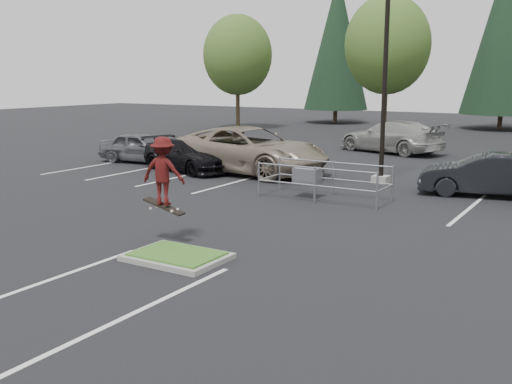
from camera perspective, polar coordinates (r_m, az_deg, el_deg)
The scene contains 15 objects.
ground at distance 13.91m, azimuth -7.51°, elevation -6.39°, with size 120.00×120.00×0.00m, color black.
grass_median at distance 13.88m, azimuth -7.52°, elevation -6.09°, with size 2.20×1.60×0.16m.
stall_lines at distance 19.44m, azimuth 0.57°, elevation -1.28°, with size 22.62×17.60×0.01m.
light_pole at distance 23.64m, azimuth 12.22°, elevation 11.77°, with size 0.70×0.60×10.12m.
decid_a at distance 48.22m, azimuth -1.76°, elevation 12.68°, with size 5.44×5.44×8.91m.
decid_b at distance 43.32m, azimuth 12.39°, elevation 13.24°, with size 5.89×5.89×9.64m.
conif_a at distance 55.12m, azimuth 7.72°, elevation 13.95°, with size 5.72×5.72×13.00m.
conif_b at distance 51.60m, azimuth 22.80°, elevation 14.26°, with size 6.38×6.38×14.50m.
cart_corral at distance 20.63m, azimuth 5.28°, elevation 1.56°, with size 4.36×1.61×1.23m.
skateboarder at distance 15.00m, azimuth -8.85°, elevation 1.94°, with size 1.22×0.88×1.93m.
car_l_tan at distance 25.93m, azimuth -0.70°, elevation 4.02°, with size 3.31×7.17×1.99m, color gray.
car_l_black at distance 26.74m, azimuth -6.67°, elevation 3.57°, with size 2.03×4.99×1.45m, color black.
car_l_grey at distance 29.70m, azimuth -10.88°, elevation 4.19°, with size 1.71×4.26×1.45m, color #515359.
car_r_charc at distance 22.37m, azimuth 21.08°, elevation 1.54°, with size 1.58×4.54×1.50m, color black.
car_far_silver at distance 33.75m, azimuth 12.89°, elevation 5.15°, with size 2.45×6.04×1.75m, color #A6A7A1.
Camera 1 is at (8.42, -10.27, 4.12)m, focal length 42.00 mm.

